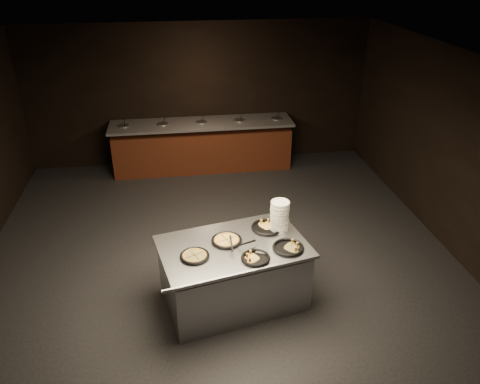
{
  "coord_description": "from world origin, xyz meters",
  "views": [
    {
      "loc": [
        -0.55,
        -5.48,
        4.14
      ],
      "look_at": [
        0.31,
        0.3,
        1.08
      ],
      "focal_mm": 35.0,
      "sensor_mm": 36.0,
      "label": 1
    }
  ],
  "objects_px": {
    "pan_cheese_whole": "(227,240)",
    "serving_counter": "(233,274)",
    "plate_stack": "(280,216)",
    "pan_veggie_whole": "(195,256)"
  },
  "relations": [
    {
      "from": "pan_cheese_whole",
      "to": "serving_counter",
      "type": "bearing_deg",
      "value": -54.66
    },
    {
      "from": "plate_stack",
      "to": "pan_cheese_whole",
      "type": "xyz_separation_m",
      "value": [
        -0.72,
        -0.18,
        -0.18
      ]
    },
    {
      "from": "serving_counter",
      "to": "plate_stack",
      "type": "relative_size",
      "value": 4.91
    },
    {
      "from": "plate_stack",
      "to": "serving_counter",
      "type": "bearing_deg",
      "value": -156.31
    },
    {
      "from": "serving_counter",
      "to": "pan_cheese_whole",
      "type": "xyz_separation_m",
      "value": [
        -0.07,
        0.1,
        0.47
      ]
    },
    {
      "from": "serving_counter",
      "to": "pan_cheese_whole",
      "type": "relative_size",
      "value": 5.18
    },
    {
      "from": "serving_counter",
      "to": "pan_cheese_whole",
      "type": "height_order",
      "value": "pan_cheese_whole"
    },
    {
      "from": "pan_veggie_whole",
      "to": "pan_cheese_whole",
      "type": "xyz_separation_m",
      "value": [
        0.42,
        0.28,
        0.0
      ]
    },
    {
      "from": "serving_counter",
      "to": "pan_veggie_whole",
      "type": "bearing_deg",
      "value": -171.91
    },
    {
      "from": "serving_counter",
      "to": "plate_stack",
      "type": "xyz_separation_m",
      "value": [
        0.65,
        0.28,
        0.65
      ]
    }
  ]
}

